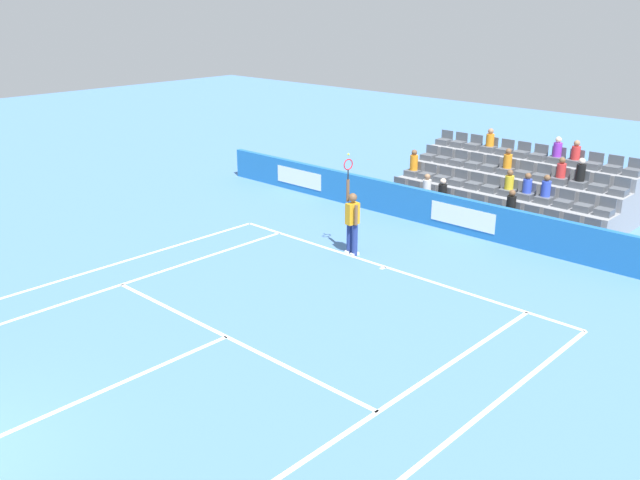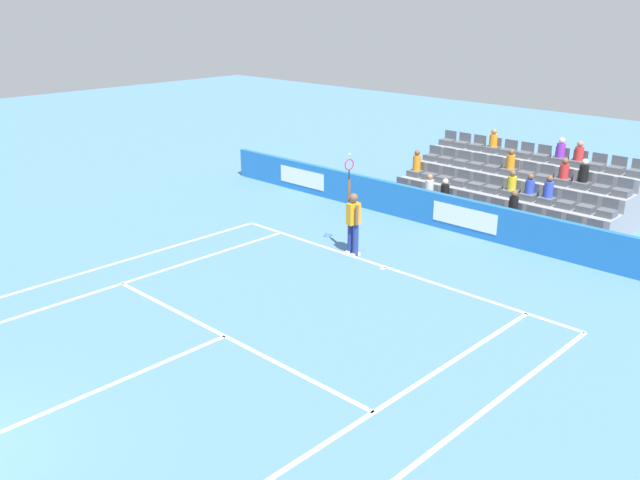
{
  "view_description": "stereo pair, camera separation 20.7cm",
  "coord_description": "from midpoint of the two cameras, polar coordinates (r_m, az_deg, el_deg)",
  "views": [
    {
      "loc": [
        -10.41,
        1.8,
        6.84
      ],
      "look_at": [
        0.64,
        -10.01,
        1.1
      ],
      "focal_mm": 38.6,
      "sensor_mm": 36.0,
      "label": 1
    },
    {
      "loc": [
        -10.56,
        1.66,
        6.84
      ],
      "look_at": [
        0.64,
        -10.01,
        1.1
      ],
      "focal_mm": 38.6,
      "sensor_mm": 36.0,
      "label": 2
    }
  ],
  "objects": [
    {
      "name": "line_centre_service",
      "position": [
        13.46,
        -18.37,
        -12.12
      ],
      "size": [
        0.1,
        6.4,
        0.01
      ],
      "primitive_type": "cube",
      "color": "white",
      "rests_on": "ground"
    },
    {
      "name": "line_singles_sideline_left",
      "position": [
        17.86,
        -17.02,
        -3.88
      ],
      "size": [
        0.1,
        11.89,
        0.01
      ],
      "primitive_type": "cube",
      "color": "white",
      "rests_on": "ground"
    },
    {
      "name": "sponsor_barrier",
      "position": [
        21.33,
        12.3,
        1.9
      ],
      "size": [
        20.94,
        0.22,
        1.09
      ],
      "color": "#1E66AD",
      "rests_on": "ground"
    },
    {
      "name": "line_centre_mark",
      "position": [
        18.43,
        5.62,
        -2.34
      ],
      "size": [
        0.1,
        0.2,
        0.01
      ],
      "primitive_type": "cube",
      "color": "white",
      "rests_on": "ground"
    },
    {
      "name": "line_singles_sideline_right",
      "position": [
        12.1,
        3.54,
        -14.93
      ],
      "size": [
        0.1,
        11.89,
        0.01
      ],
      "primitive_type": "cube",
      "color": "white",
      "rests_on": "ground"
    },
    {
      "name": "tennis_player",
      "position": [
        19.02,
        3.07,
        1.6
      ],
      "size": [
        0.51,
        0.4,
        2.85
      ],
      "color": "navy",
      "rests_on": "ground"
    },
    {
      "name": "stadium_stand",
      "position": [
        23.76,
        16.1,
        3.74
      ],
      "size": [
        7.44,
        3.8,
        2.54
      ],
      "color": "gray",
      "rests_on": "ground"
    },
    {
      "name": "line_doubles_sideline_right",
      "position": [
        11.43,
        9.02,
        -17.48
      ],
      "size": [
        0.1,
        11.89,
        0.01
      ],
      "primitive_type": "cube",
      "color": "white",
      "rests_on": "ground"
    },
    {
      "name": "line_service",
      "position": [
        14.93,
        -7.5,
        -7.9
      ],
      "size": [
        8.23,
        0.1,
        0.01
      ],
      "primitive_type": "cube",
      "color": "white",
      "rests_on": "ground"
    },
    {
      "name": "line_doubles_sideline_left",
      "position": [
        19.0,
        -19.08,
        -2.69
      ],
      "size": [
        0.1,
        11.89,
        0.01
      ],
      "primitive_type": "cube",
      "color": "white",
      "rests_on": "ground"
    },
    {
      "name": "line_baseline",
      "position": [
        18.5,
        5.81,
        -2.26
      ],
      "size": [
        10.97,
        0.1,
        0.01
      ],
      "primitive_type": "cube",
      "color": "white",
      "rests_on": "ground"
    }
  ]
}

